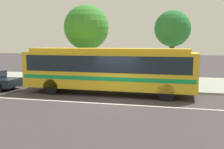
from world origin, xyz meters
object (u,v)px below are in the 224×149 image
at_px(pedestrian_walking_along_curb, 94,71).
at_px(pedestrian_waiting_near_sign, 106,72).
at_px(transit_bus, 109,68).
at_px(bus_stop_sign, 186,68).
at_px(street_tree_near_stop, 86,28).
at_px(street_tree_mid_block, 172,29).

bearing_deg(pedestrian_walking_along_curb, pedestrian_waiting_near_sign, -39.71).
relative_size(transit_bus, bus_stop_sign, 4.65).
relative_size(transit_bus, street_tree_near_stop, 1.81).
bearing_deg(pedestrian_waiting_near_sign, transit_bus, -70.67).
relative_size(pedestrian_waiting_near_sign, bus_stop_sign, 0.74).
height_order(transit_bus, pedestrian_waiting_near_sign, transit_bus).
height_order(transit_bus, street_tree_near_stop, street_tree_near_stop).
bearing_deg(bus_stop_sign, pedestrian_waiting_near_sign, 174.47).
relative_size(transit_bus, pedestrian_waiting_near_sign, 6.32).
relative_size(pedestrian_waiting_near_sign, pedestrian_walking_along_curb, 1.03).
bearing_deg(transit_bus, street_tree_mid_block, 44.26).
relative_size(transit_bus, street_tree_mid_block, 2.00).
relative_size(transit_bus, pedestrian_walking_along_curb, 6.54).
relative_size(bus_stop_sign, street_tree_near_stop, 0.39).
relative_size(pedestrian_waiting_near_sign, street_tree_near_stop, 0.29).
distance_m(pedestrian_waiting_near_sign, pedestrian_walking_along_curb, 1.71).
bearing_deg(street_tree_mid_block, pedestrian_walking_along_curb, -177.52).
bearing_deg(pedestrian_waiting_near_sign, street_tree_mid_block, 16.39).
xyz_separation_m(bus_stop_sign, street_tree_mid_block, (-1.02, 1.89, 2.59)).
distance_m(pedestrian_waiting_near_sign, street_tree_mid_block, 5.68).
xyz_separation_m(transit_bus, bus_stop_sign, (4.78, 1.78, -0.06)).
xyz_separation_m(transit_bus, street_tree_mid_block, (3.76, 3.66, 2.53)).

